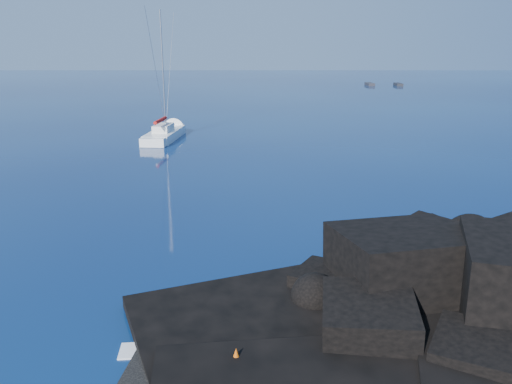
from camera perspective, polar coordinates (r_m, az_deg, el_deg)
surf_foam at (r=19.25m, az=2.24°, el=-13.93°), size 10.00×8.00×0.06m
sailboat at (r=55.26m, az=-10.34°, el=5.99°), size 3.88×12.97×13.39m
towel at (r=16.07m, az=6.72°, el=-19.26°), size 1.80×1.04×0.04m
sunbather at (r=15.99m, az=6.74°, el=-18.85°), size 1.67×0.65×0.24m
marker_cone at (r=15.99m, az=-2.28°, el=-18.25°), size 0.48×0.48×0.56m
distant_boat_a at (r=132.85m, az=12.86°, el=11.79°), size 1.63×5.04×0.67m
distant_boat_b at (r=133.68m, az=15.94°, el=11.60°), size 1.76×4.91×0.64m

